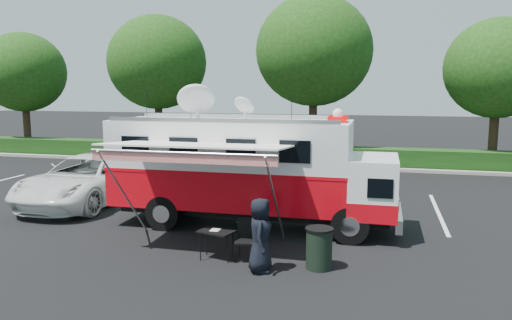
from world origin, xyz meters
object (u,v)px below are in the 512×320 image
Objects in this scene: command_truck at (249,169)px; white_suv at (90,203)px; folding_table at (217,232)px; trash_bin at (319,248)px.

white_suv is (-6.26, 1.49, -1.71)m from command_truck.
command_truck is 1.38× the size of white_suv.
command_truck is at bearing 89.48° from folding_table.
folding_table is at bearing 178.92° from trash_bin.
white_suv is at bearing 152.80° from trash_bin.
white_suv is at bearing 144.71° from folding_table.
white_suv is 7.66m from folding_table.
white_suv is at bearing 166.63° from command_truck.
folding_table is at bearing -33.77° from white_suv.
command_truck is 4.02m from trash_bin.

